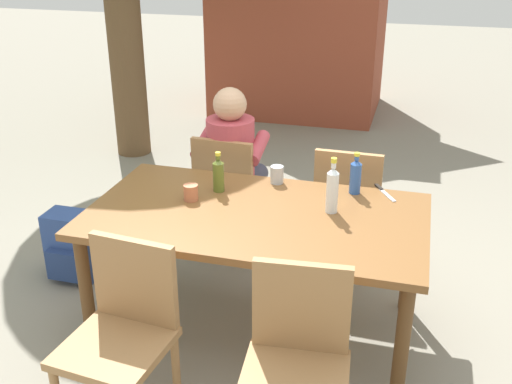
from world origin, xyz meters
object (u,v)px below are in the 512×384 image
at_px(chair_far_left, 229,188).
at_px(person_in_white_shirt, 234,160).
at_px(bottle_blue, 356,176).
at_px(cup_steel, 277,175).
at_px(chair_near_left, 123,326).
at_px(cup_terracotta, 191,192).
at_px(chair_far_right, 348,202).
at_px(chair_near_right, 297,357).
at_px(bottle_clear, 332,189).
at_px(backpack_by_near_side, 72,247).
at_px(dining_table, 256,226).
at_px(brick_kiosk, 301,2).
at_px(table_knife, 383,191).
at_px(bottle_olive, 218,174).

relative_size(chair_far_left, person_in_white_shirt, 0.74).
bearing_deg(bottle_blue, cup_steel, 176.95).
distance_m(chair_near_left, cup_terracotta, 0.90).
bearing_deg(chair_far_right, chair_near_right, -90.20).
relative_size(bottle_clear, backpack_by_near_side, 0.68).
bearing_deg(cup_terracotta, dining_table, -8.73).
bearing_deg(bottle_clear, dining_table, -162.87).
xyz_separation_m(backpack_by_near_side, brick_kiosk, (0.60, 4.30, 1.07)).
bearing_deg(brick_kiosk, table_knife, -71.92).
distance_m(chair_near_left, person_in_white_shirt, 1.71).
relative_size(bottle_blue, cup_steel, 2.34).
xyz_separation_m(bottle_clear, cup_terracotta, (-0.77, -0.06, -0.09)).
xyz_separation_m(bottle_clear, cup_steel, (-0.37, 0.30, -0.08)).
xyz_separation_m(chair_near_left, cup_terracotta, (0.01, 0.86, 0.29)).
height_order(person_in_white_shirt, table_knife, person_in_white_shirt).
height_order(chair_far_left, chair_near_left, same).
distance_m(chair_near_right, cup_steel, 1.31).
bearing_deg(bottle_blue, person_in_white_shirt, 149.88).
relative_size(chair_near_right, bottle_blue, 3.57).
xyz_separation_m(person_in_white_shirt, bottle_blue, (0.88, -0.51, 0.18)).
height_order(dining_table, chair_far_left, chair_far_left).
xyz_separation_m(chair_far_right, brick_kiosk, (-1.10, 3.72, 0.80)).
height_order(chair_far_right, backpack_by_near_side, chair_far_right).
xyz_separation_m(bottle_blue, backpack_by_near_side, (-1.77, -0.19, -0.62)).
xyz_separation_m(dining_table, bottle_blue, (0.47, 0.40, 0.18)).
height_order(bottle_blue, backpack_by_near_side, bottle_blue).
relative_size(dining_table, bottle_clear, 5.87).
xyz_separation_m(person_in_white_shirt, bottle_clear, (0.79, -0.79, 0.21)).
distance_m(cup_terracotta, backpack_by_near_side, 1.07).
relative_size(bottle_blue, table_knife, 1.12).
bearing_deg(bottle_blue, chair_near_left, -125.98).
height_order(chair_far_right, person_in_white_shirt, person_in_white_shirt).
xyz_separation_m(table_knife, backpack_by_near_side, (-1.93, -0.24, -0.52)).
xyz_separation_m(cup_terracotta, table_knife, (1.02, 0.39, -0.04)).
distance_m(dining_table, chair_far_right, 0.91).
relative_size(bottle_blue, brick_kiosk, 0.10).
height_order(bottle_olive, backpack_by_near_side, bottle_olive).
bearing_deg(chair_near_left, bottle_blue, 54.02).
xyz_separation_m(dining_table, brick_kiosk, (-0.69, 4.51, 0.64)).
bearing_deg(bottle_blue, table_knife, 18.20).
bearing_deg(bottle_clear, chair_near_left, -130.38).
xyz_separation_m(dining_table, bottle_clear, (0.38, 0.12, 0.21)).
distance_m(cup_steel, table_knife, 0.62).
xyz_separation_m(bottle_olive, bottle_blue, (0.75, 0.18, 0.00)).
distance_m(chair_near_right, bottle_clear, 0.99).
height_order(cup_steel, brick_kiosk, brick_kiosk).
bearing_deg(bottle_blue, brick_kiosk, 105.83).
bearing_deg(dining_table, table_knife, 35.50).
xyz_separation_m(bottle_olive, backpack_by_near_side, (-1.01, -0.01, -0.62)).
xyz_separation_m(person_in_white_shirt, brick_kiosk, (-0.29, 3.61, 0.63)).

